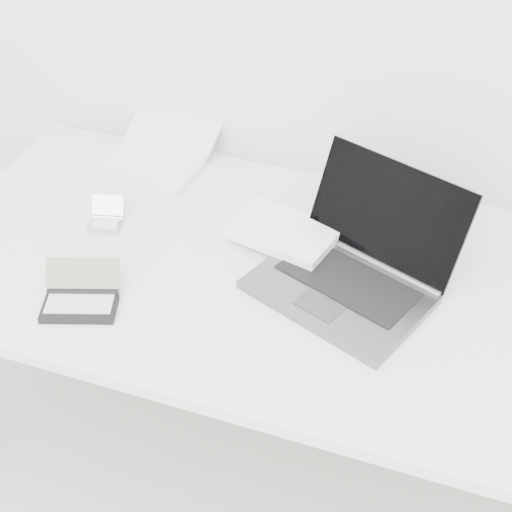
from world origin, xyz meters
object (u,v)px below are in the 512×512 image
(netbook_open_white, at_px, (157,155))
(laptop_large, at_px, (334,259))
(desk, at_px, (274,284))
(palmtop_charcoal, at_px, (81,299))

(netbook_open_white, bearing_deg, laptop_large, -23.29)
(desk, relative_size, palmtop_charcoal, 8.76)
(desk, relative_size, laptop_large, 2.99)
(laptop_large, bearing_deg, palmtop_charcoal, -128.15)
(desk, height_order, laptop_large, laptop_large)
(desk, distance_m, palmtop_charcoal, 0.43)
(desk, bearing_deg, laptop_large, 14.20)
(laptop_large, height_order, palmtop_charcoal, laptop_large)
(netbook_open_white, bearing_deg, palmtop_charcoal, -77.52)
(desk, xyz_separation_m, laptop_large, (0.12, 0.03, 0.08))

